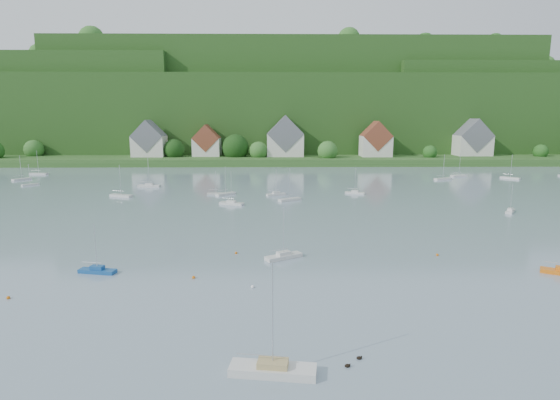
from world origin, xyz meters
The scene contains 17 objects.
far_shore_strip centered at (0.00, 200.00, 1.50)m, with size 600.00×60.00×3.00m, color #2A521F.
forested_ridge centered at (0.39, 268.57, 22.89)m, with size 620.00×181.22×69.89m.
village_building_0 centered at (-55.00, 187.00, 9.51)m, with size 14.00×10.40×16.00m.
village_building_1 centered at (-30.00, 189.00, 8.75)m, with size 12.00×9.36×14.00m.
village_building_2 centered at (5.00, 188.00, 10.27)m, with size 16.00×11.44×18.00m.
village_building_3 centered at (45.00, 186.00, 9.43)m, with size 13.00×10.40×15.50m.
village_building_4 centered at (90.00, 190.00, 9.59)m, with size 15.00×10.40×16.50m.
near_sailboat_1 centered at (-23.83, 44.08, 0.40)m, with size 5.12×2.32×6.68m.
near_sailboat_2 centered at (-0.62, 19.90, 0.48)m, with size 7.19×2.89×9.43m.
near_sailboat_3 centered at (0.98, 49.79, 0.42)m, with size 5.68×4.22×7.63m.
mooring_buoy_0 centered at (-10.75, 41.80, 0.00)m, with size 0.44×0.44×0.44m, color #D7660C.
mooring_buoy_1 centered at (-3.06, 38.45, 0.00)m, with size 0.43×0.43×0.43m, color white.
mooring_buoy_2 centered at (23.90, 50.78, 0.00)m, with size 0.42×0.42×0.42m, color #D7660C.
mooring_buoy_3 centered at (-6.16, 52.28, 0.00)m, with size 0.40×0.40×0.40m, color #D7660C.
mooring_buoy_5 centered at (-30.68, 35.58, 0.00)m, with size 0.42×0.42×0.42m, color #D7660C.
duck_pair centered at (6.17, 21.45, 0.12)m, with size 1.71×1.51×0.35m.
far_sailboat_cluster centered at (7.21, 117.45, 0.37)m, with size 191.69×69.98×8.71m.
Camera 1 is at (-0.57, -13.02, 20.37)m, focal length 28.84 mm.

